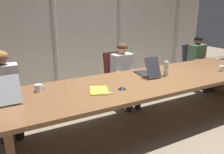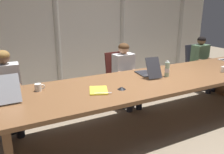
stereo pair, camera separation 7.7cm
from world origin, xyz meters
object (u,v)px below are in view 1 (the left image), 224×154
(water_bottle_primary, at_px, (166,69))
(coffee_mug_near, at_px, (38,88))
(office_chair_left_end, at_px, (7,105))
(coffee_mug_far, at_px, (221,69))
(laptop_left_end, at_px, (8,94))
(spiral_notepad, at_px, (99,91))
(laptop_left_mid, at_px, (147,71))
(person_left_end, at_px, (5,87))
(conference_mic_left_side, at_px, (122,88))
(person_center, at_px, (200,60))
(office_chair_center, at_px, (194,71))
(office_chair_left_mid, at_px, (119,84))

(water_bottle_primary, xyz_separation_m, coffee_mug_near, (-1.85, 0.25, -0.06))
(office_chair_left_end, relative_size, coffee_mug_far, 7.55)
(laptop_left_end, height_order, coffee_mug_near, laptop_left_end)
(office_chair_left_end, distance_m, spiral_notepad, 1.55)
(laptop_left_mid, relative_size, office_chair_left_end, 0.56)
(person_left_end, height_order, coffee_mug_near, person_left_end)
(coffee_mug_far, bearing_deg, laptop_left_mid, 161.28)
(laptop_left_end, bearing_deg, conference_mic_left_side, -105.13)
(laptop_left_end, relative_size, coffee_mug_near, 3.70)
(laptop_left_mid, distance_m, water_bottle_primary, 0.29)
(person_center, bearing_deg, office_chair_left_end, -97.26)
(person_left_end, bearing_deg, laptop_left_mid, 73.36)
(person_left_end, height_order, person_center, person_left_end)
(person_left_end, xyz_separation_m, water_bottle_primary, (2.20, -0.84, 0.18))
(coffee_mug_far, xyz_separation_m, conference_mic_left_side, (-1.88, 0.05, -0.03))
(office_chair_center, bearing_deg, person_left_end, -93.95)
(person_left_end, bearing_deg, conference_mic_left_side, 53.84)
(laptop_left_end, relative_size, coffee_mug_far, 3.95)
(conference_mic_left_side, xyz_separation_m, spiral_notepad, (-0.29, 0.08, -0.01))
(office_chair_left_end, distance_m, coffee_mug_far, 3.44)
(laptop_left_mid, bearing_deg, spiral_notepad, 113.21)
(laptop_left_mid, distance_m, spiral_notepad, 1.00)
(person_left_end, bearing_deg, person_center, 91.68)
(coffee_mug_near, relative_size, spiral_notepad, 0.36)
(person_left_end, bearing_deg, coffee_mug_far, 73.25)
(office_chair_left_end, xyz_separation_m, coffee_mug_near, (0.35, -0.74, 0.45))
(office_chair_center, height_order, water_bottle_primary, water_bottle_primary)
(conference_mic_left_side, bearing_deg, office_chair_left_mid, 61.32)
(person_center, relative_size, spiral_notepad, 3.18)
(water_bottle_primary, bearing_deg, coffee_mug_far, -13.33)
(conference_mic_left_side, bearing_deg, laptop_left_mid, 28.38)
(person_center, xyz_separation_m, coffee_mug_near, (-3.57, -0.58, 0.14))
(office_chair_left_mid, distance_m, person_left_end, 1.98)
(coffee_mug_far, bearing_deg, office_chair_left_mid, 135.26)
(office_chair_left_mid, height_order, office_chair_center, office_chair_left_mid)
(laptop_left_mid, distance_m, office_chair_left_end, 2.19)
(office_chair_left_end, distance_m, water_bottle_primary, 2.47)
(laptop_left_mid, relative_size, coffee_mug_near, 3.96)
(office_chair_center, height_order, person_left_end, person_left_end)
(coffee_mug_far, bearing_deg, spiral_notepad, 176.66)
(laptop_left_mid, xyz_separation_m, spiral_notepad, (-0.96, -0.28, -0.05))
(laptop_left_mid, distance_m, office_chair_left_mid, 0.93)
(office_chair_left_mid, bearing_deg, spiral_notepad, -43.40)
(laptop_left_end, relative_size, spiral_notepad, 1.32)
(spiral_notepad, bearing_deg, laptop_left_mid, 37.97)
(laptop_left_end, xyz_separation_m, office_chair_left_end, (0.00, 0.83, -0.46))
(coffee_mug_near, bearing_deg, spiral_notepad, -27.95)
(office_chair_left_mid, bearing_deg, person_left_end, -88.52)
(laptop_left_mid, height_order, water_bottle_primary, laptop_left_mid)
(office_chair_left_mid, relative_size, conference_mic_left_side, 8.64)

